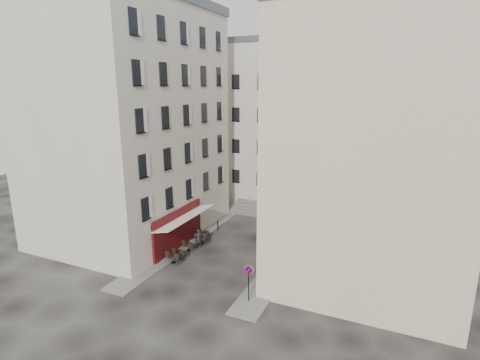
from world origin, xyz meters
The scene contains 18 objects.
ground centered at (0.00, 0.00, 0.00)m, with size 90.00×90.00×0.00m, color black.
sidewalk_left centered at (-4.50, 4.00, 0.06)m, with size 2.00×22.00×0.12m, color slate.
sidewalk_right centered at (4.50, 3.00, 0.06)m, with size 2.00×18.00×0.12m, color slate.
building_left centered at (-10.50, 3.00, 10.31)m, with size 12.20×16.20×20.60m.
building_right centered at (10.50, 3.50, 9.31)m, with size 12.20×14.20×18.60m.
building_back centered at (-1.00, 19.00, 9.31)m, with size 18.20×10.20×18.60m.
cafe_storefront centered at (-4.32, 1.00, 1.88)m, with size 1.74×7.30×3.50m.
stone_steps centered at (0.00, 12.57, 0.40)m, with size 9.00×3.15×0.80m.
bollard_near centered at (-3.25, -1.00, 0.53)m, with size 0.12×0.12×0.98m.
bollard_mid centered at (-3.25, 2.50, 0.53)m, with size 0.12×0.12×0.98m.
bollard_far centered at (-3.25, 6.00, 0.53)m, with size 0.12×0.12×0.98m.
no_parking_sign centered at (4.24, -4.15, 1.83)m, with size 0.58×0.17×2.58m.
bistro_table_a centered at (-3.29, -1.49, 0.47)m, with size 1.32×0.62×0.93m.
bistro_table_b centered at (-3.27, -0.70, 0.44)m, with size 1.23×0.58×0.87m.
bistro_table_c centered at (-3.45, 0.97, 0.43)m, with size 1.19×0.56×0.84m.
bistro_table_d centered at (-3.19, 2.64, 0.47)m, with size 1.31×0.61×0.92m.
bistro_table_e centered at (-3.49, 3.82, 0.42)m, with size 1.18×0.55×0.83m.
pedestrian centered at (-2.96, 1.85, 0.84)m, with size 0.61×0.40×1.68m, color black.
Camera 1 is at (12.53, -23.93, 13.53)m, focal length 28.00 mm.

